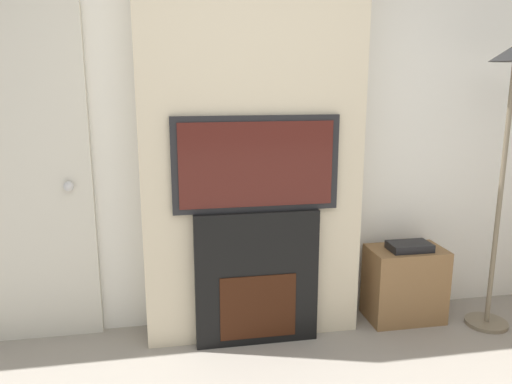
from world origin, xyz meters
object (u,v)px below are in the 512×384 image
(fireplace, at_px, (256,277))
(television, at_px, (256,164))
(media_stand, at_px, (405,283))
(floor_lamp, at_px, (509,116))

(fireplace, height_order, television, television)
(media_stand, bearing_deg, television, -174.51)
(television, xyz_separation_m, floor_lamp, (1.51, -0.08, 0.26))
(fireplace, bearing_deg, television, -90.00)
(television, distance_m, floor_lamp, 1.54)
(fireplace, relative_size, media_stand, 1.52)
(floor_lamp, height_order, media_stand, floor_lamp)
(television, xyz_separation_m, media_stand, (1.02, 0.10, -0.84))
(fireplace, distance_m, television, 0.69)
(television, height_order, media_stand, television)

